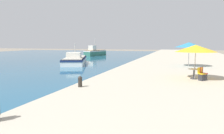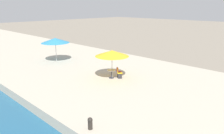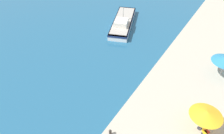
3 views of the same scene
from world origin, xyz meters
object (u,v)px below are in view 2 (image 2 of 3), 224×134
at_px(cafe_umbrella_pink, 112,53).
at_px(cafe_table, 111,72).
at_px(cafe_umbrella_white, 55,40).
at_px(mooring_bollard, 90,123).
at_px(cafe_chair_right, 120,75).
at_px(cafe_chair_left, 119,74).

relative_size(cafe_umbrella_pink, cafe_table, 3.64).
distance_m(cafe_umbrella_pink, cafe_table, 1.69).
xyz_separation_m(cafe_umbrella_white, mooring_bollard, (-6.67, -13.88, -2.04)).
xyz_separation_m(cafe_table, cafe_chair_right, (0.48, -0.54, -0.21)).
bearing_deg(cafe_umbrella_pink, cafe_table, 173.56).
bearing_deg(cafe_chair_left, cafe_table, -90.00).
bearing_deg(cafe_table, cafe_umbrella_pink, -6.44).
bearing_deg(cafe_chair_left, cafe_umbrella_white, -146.18).
distance_m(cafe_umbrella_pink, mooring_bollard, 8.60).
relative_size(cafe_chair_left, mooring_bollard, 1.39).
bearing_deg(cafe_chair_right, cafe_chair_left, -170.93).
bearing_deg(cafe_umbrella_white, cafe_chair_left, -86.07).
relative_size(cafe_umbrella_pink, mooring_bollard, 4.46).
bearing_deg(mooring_bollard, cafe_umbrella_pink, 36.57).
xyz_separation_m(cafe_umbrella_pink, cafe_chair_left, (0.57, -0.35, -1.90)).
relative_size(cafe_table, mooring_bollard, 1.22).
height_order(cafe_table, mooring_bollard, cafe_table).
relative_size(cafe_umbrella_pink, cafe_umbrella_white, 0.92).
xyz_separation_m(cafe_umbrella_pink, cafe_umbrella_white, (-0.07, 8.88, 0.16)).
xyz_separation_m(cafe_chair_left, cafe_chair_right, (-0.14, -0.18, 0.00)).
bearing_deg(cafe_umbrella_pink, cafe_chair_left, -31.94).
height_order(cafe_table, cafe_chair_left, cafe_chair_left).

